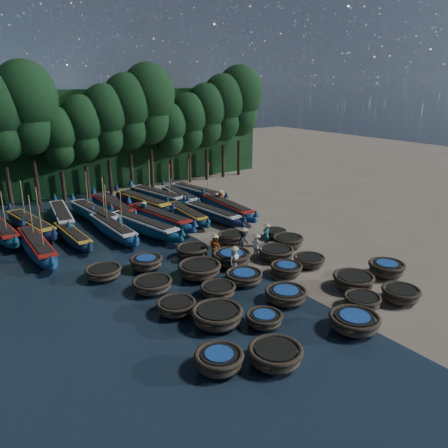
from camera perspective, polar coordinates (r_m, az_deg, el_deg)
ground at (r=28.37m, az=0.80°, el=-4.21°), size 120.00×120.00×0.00m
foliage_wall at (r=47.53m, az=-16.67°, el=10.46°), size 40.00×3.00×10.00m
coracle_0 at (r=17.82m, az=-0.64°, el=-17.37°), size 2.15×2.15×0.79m
coracle_1 at (r=18.20m, az=6.72°, el=-16.64°), size 2.65×2.65×0.81m
coracle_2 at (r=21.05m, az=16.64°, el=-12.15°), size 2.63×2.63×0.79m
coracle_3 at (r=23.11m, az=17.61°, el=-9.56°), size 1.93×1.93×0.68m
coracle_4 at (r=24.34m, az=22.09°, el=-8.49°), size 1.98×1.98×0.76m
coracle_5 at (r=20.60m, az=-0.89°, el=-11.93°), size 2.92×2.92×0.85m
coracle_6 at (r=20.67m, az=5.26°, el=-12.25°), size 1.74×1.74×0.64m
coracle_7 at (r=22.79m, az=8.07°, el=-9.16°), size 2.52×2.52×0.72m
coracle_8 at (r=24.96m, az=16.55°, el=-7.14°), size 2.64×2.64×0.80m
coracle_9 at (r=27.08m, az=20.46°, el=-5.45°), size 2.17×2.17×0.83m
coracle_10 at (r=21.68m, az=-6.26°, el=-10.66°), size 1.93×1.93×0.69m
coracle_11 at (r=23.12m, az=-0.78°, el=-8.63°), size 2.31×2.31×0.67m
coracle_12 at (r=24.58m, az=2.63°, el=-6.92°), size 2.09×2.09×0.68m
coracle_13 at (r=25.79m, az=8.14°, el=-5.84°), size 2.28×2.28×0.68m
coracle_14 at (r=27.25m, az=11.06°, el=-4.71°), size 2.35×2.35×0.64m
coracle_15 at (r=23.94m, az=-9.34°, el=-7.85°), size 2.20×2.20×0.71m
coracle_16 at (r=25.26m, az=-3.21°, el=-5.97°), size 2.54×2.54×0.85m
coracle_17 at (r=26.83m, az=1.02°, el=-4.43°), size 2.46×2.46×0.85m
coracle_18 at (r=27.95m, az=6.79°, el=-3.75°), size 2.70×2.70×0.74m
coracle_19 at (r=29.95m, az=8.35°, el=-2.24°), size 2.56×2.56×0.78m
coracle_20 at (r=26.04m, az=-15.47°, el=-6.10°), size 2.07×2.07×0.69m
coracle_21 at (r=26.63m, az=-10.12°, el=-4.98°), size 2.05×2.05×0.80m
coracle_22 at (r=27.95m, az=-4.13°, el=-3.58°), size 2.40×2.40×0.81m
coracle_23 at (r=30.49m, az=1.08°, el=-1.77°), size 2.44×2.44×0.70m
coracle_24 at (r=31.64m, az=6.68°, el=-1.21°), size 1.85×1.85×0.63m
long_boat_1 at (r=30.87m, az=-23.23°, el=-2.68°), size 1.80×8.77×3.73m
long_boat_2 at (r=32.27m, az=-19.18°, el=-1.50°), size 1.36×7.26×1.28m
long_boat_3 at (r=32.75m, az=-14.33°, el=-0.60°), size 1.50×8.49×3.61m
long_boat_4 at (r=32.77m, az=-10.42°, el=-0.23°), size 3.12×9.03×1.61m
long_boat_5 at (r=34.53m, az=-8.47°, el=0.83°), size 2.78×9.11×1.62m
long_boat_6 at (r=35.55m, az=-4.97°, el=1.30°), size 1.85×7.59×1.34m
long_boat_7 at (r=35.44m, az=-1.61°, el=1.37°), size 2.00×8.12×1.43m
long_boat_8 at (r=36.93m, az=0.41°, el=2.16°), size 2.31×8.92×1.58m
long_boat_9 at (r=35.27m, az=-27.25°, el=-0.72°), size 2.11×8.83×3.76m
long_boat_10 at (r=35.61m, az=-23.92°, el=-0.08°), size 2.72×8.71×3.74m
long_boat_11 at (r=37.05m, az=-20.43°, el=1.02°), size 2.90×8.64×1.54m
long_boat_12 at (r=36.69m, az=-16.56°, el=1.30°), size 2.29×9.02×3.84m
long_boat_13 at (r=38.16m, az=-14.30°, el=2.15°), size 1.69×9.21×1.62m
long_boat_14 at (r=39.19m, az=-10.56°, el=2.82°), size 2.83×9.12×1.62m
long_boat_15 at (r=41.13m, az=-8.65°, el=3.65°), size 3.07×8.92×3.84m
long_boat_16 at (r=40.94m, az=-5.81°, el=3.61°), size 2.20×8.15×1.44m
long_boat_17 at (r=42.09m, az=-3.63°, el=4.12°), size 2.69×8.56×3.67m
fisherman_0 at (r=25.84m, az=1.37°, el=-4.51°), size 0.83×0.62×1.74m
fisherman_1 at (r=29.87m, az=5.58°, el=-1.29°), size 0.63×0.52×1.75m
fisherman_2 at (r=27.56m, az=-1.19°, el=-2.96°), size 0.76×0.89×1.82m
fisherman_3 at (r=28.30m, az=2.56°, el=-2.28°), size 1.31×1.10×1.96m
fisherman_4 at (r=27.77m, az=4.26°, el=-2.85°), size 0.52×0.93×1.78m
fisherman_5 at (r=35.70m, az=-10.37°, el=1.66°), size 0.60×1.49×1.77m
fisherman_6 at (r=38.48m, az=-0.43°, el=3.25°), size 0.87×0.65×1.81m
tree_4 at (r=41.99m, az=-24.41°, el=13.74°), size 5.34×5.34×12.58m
tree_5 at (r=42.76m, az=-20.90°, el=10.55°), size 3.68×3.68×8.68m
tree_6 at (r=43.35m, az=-18.03°, el=11.84°), size 4.09×4.09×9.65m
tree_7 at (r=44.06m, az=-15.23°, el=13.07°), size 4.51×4.51×10.63m
tree_8 at (r=44.89m, az=-12.49°, el=14.22°), size 4.92×4.92×11.60m
tree_9 at (r=45.83m, az=-9.84°, el=15.30°), size 5.34×5.34×12.58m
tree_10 at (r=47.11m, az=-7.10°, el=12.19°), size 3.68×3.68×8.68m
tree_11 at (r=48.19m, az=-4.68°, el=13.21°), size 4.09×4.09×9.65m
tree_12 at (r=49.37m, az=-2.36°, el=14.16°), size 4.51×4.51×10.63m
tree_13 at (r=50.64m, az=-0.12°, el=15.04°), size 4.92×4.92×11.60m
tree_14 at (r=51.99m, az=2.01°, el=15.86°), size 5.34×5.34×12.58m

